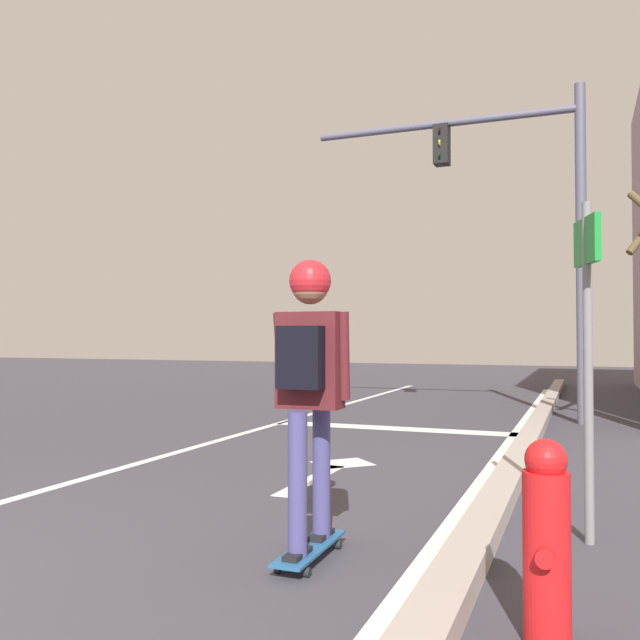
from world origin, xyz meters
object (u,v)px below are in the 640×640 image
object	(u,v)px
street_sign_post	(588,319)
fire_hydrant	(547,542)
skateboard	(310,549)
skater	(309,364)
traffic_signal_mast	(517,197)

from	to	relation	value
street_sign_post	fire_hydrant	size ratio (longest dim) A/B	2.49
skateboard	street_sign_post	xyz separation A→B (m)	(1.53, 0.94, 1.36)
skater	street_sign_post	bearing A→B (deg)	31.99
street_sign_post	traffic_signal_mast	bearing A→B (deg)	98.96
fire_hydrant	street_sign_post	bearing A→B (deg)	83.46
skateboard	street_sign_post	world-z (taller)	street_sign_post
skater	skateboard	bearing A→B (deg)	90.72
skateboard	skater	world-z (taller)	skater
skateboard	fire_hydrant	world-z (taller)	fire_hydrant
skater	traffic_signal_mast	distance (m)	7.54
skateboard	skater	bearing A→B (deg)	-89.28
traffic_signal_mast	street_sign_post	size ratio (longest dim) A/B	2.37
traffic_signal_mast	fire_hydrant	distance (m)	8.38
traffic_signal_mast	street_sign_post	bearing A→B (deg)	-81.04
skater	fire_hydrant	distance (m)	1.64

